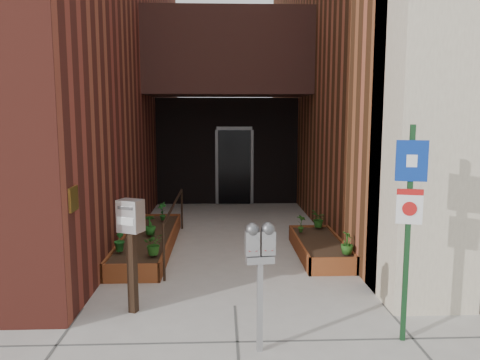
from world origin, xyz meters
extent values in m
plane|color=#9E9991|center=(0.00, 0.00, 0.00)|extent=(80.00, 80.00, 0.00)
cube|color=brown|center=(6.00, 7.15, 5.00)|extent=(8.00, 13.70, 10.00)
cube|color=#C2B295|center=(2.55, 0.20, 2.20)|extent=(1.10, 1.20, 4.40)
cube|color=black|center=(0.00, 6.00, 4.00)|extent=(4.20, 2.00, 2.00)
cube|color=black|center=(0.00, 7.40, 1.50)|extent=(4.00, 0.30, 3.00)
cube|color=black|center=(0.20, 7.22, 1.05)|extent=(0.90, 0.06, 2.10)
cube|color=#B79338|center=(-1.99, -0.20, 1.50)|extent=(0.04, 0.30, 0.30)
cube|color=brown|center=(-1.55, 0.92, 0.15)|extent=(0.90, 0.04, 0.30)
cube|color=brown|center=(-1.55, 4.48, 0.15)|extent=(0.90, 0.04, 0.30)
cube|color=brown|center=(-1.98, 2.70, 0.15)|extent=(0.04, 3.60, 0.30)
cube|color=brown|center=(-1.12, 2.70, 0.15)|extent=(0.04, 3.60, 0.30)
cube|color=black|center=(-1.55, 2.70, 0.13)|extent=(0.82, 3.52, 0.26)
cube|color=brown|center=(1.60, 1.12, 0.15)|extent=(0.80, 0.04, 0.30)
cube|color=brown|center=(1.60, 3.28, 0.15)|extent=(0.80, 0.04, 0.30)
cube|color=brown|center=(1.22, 2.20, 0.15)|extent=(0.04, 2.20, 0.30)
cube|color=brown|center=(1.98, 2.20, 0.15)|extent=(0.04, 2.20, 0.30)
cube|color=black|center=(1.60, 2.20, 0.13)|extent=(0.72, 2.12, 0.26)
cylinder|color=black|center=(-1.05, 1.00, 0.45)|extent=(0.04, 0.04, 0.90)
cylinder|color=black|center=(-1.05, 4.30, 0.45)|extent=(0.04, 0.04, 0.90)
cylinder|color=black|center=(-1.05, 2.65, 0.88)|extent=(0.04, 3.30, 0.04)
cube|color=#949496|center=(0.24, -1.20, 0.49)|extent=(0.07, 0.07, 0.98)
cube|color=#949496|center=(0.24, -1.20, 1.02)|extent=(0.31, 0.15, 0.08)
cube|color=#949496|center=(0.15, -1.21, 1.20)|extent=(0.16, 0.11, 0.25)
sphere|color=#59595B|center=(0.15, -1.21, 1.34)|extent=(0.15, 0.15, 0.15)
cube|color=white|center=(0.16, -1.26, 1.22)|extent=(0.09, 0.02, 0.05)
cube|color=#B21414|center=(0.16, -1.26, 1.14)|extent=(0.09, 0.02, 0.03)
cube|color=#949496|center=(0.32, -1.19, 1.20)|extent=(0.16, 0.11, 0.25)
sphere|color=#59595B|center=(0.32, -1.19, 1.34)|extent=(0.15, 0.15, 0.15)
cube|color=white|center=(0.32, -1.24, 1.22)|extent=(0.09, 0.02, 0.05)
cube|color=#B21414|center=(0.32, -1.24, 1.14)|extent=(0.09, 0.02, 0.03)
cube|color=#153A1C|center=(1.87, -1.01, 1.21)|extent=(0.07, 0.07, 2.42)
cube|color=navy|center=(1.86, -1.04, 2.04)|extent=(0.33, 0.11, 0.44)
cube|color=white|center=(1.86, -1.05, 2.04)|extent=(0.11, 0.04, 0.13)
cube|color=white|center=(1.86, -1.04, 1.54)|extent=(0.27, 0.09, 0.39)
cube|color=#B21414|center=(1.86, -1.05, 1.70)|extent=(0.27, 0.08, 0.07)
cylinder|color=#B21414|center=(1.86, -1.06, 1.52)|extent=(0.15, 0.05, 0.15)
cube|color=black|center=(-1.31, -0.13, 0.54)|extent=(0.13, 0.13, 1.07)
cube|color=silver|center=(-1.31, -0.13, 1.27)|extent=(0.35, 0.32, 0.41)
cube|color=#59595B|center=(-1.35, -0.23, 1.39)|extent=(0.20, 0.10, 0.04)
cube|color=white|center=(-1.35, -0.23, 1.22)|extent=(0.22, 0.10, 0.10)
imported|color=#245E1A|center=(-1.25, 1.38, 0.48)|extent=(0.38, 0.38, 0.36)
imported|color=#1B611F|center=(-1.85, 1.61, 0.49)|extent=(0.25, 0.25, 0.38)
imported|color=#1D601B|center=(-1.51, 2.67, 0.49)|extent=(0.26, 0.26, 0.37)
imported|color=#1A5D1D|center=(-1.43, 3.87, 0.49)|extent=(0.29, 0.29, 0.39)
imported|color=#235518|center=(1.85, 1.30, 0.48)|extent=(0.23, 0.23, 0.37)
imported|color=#28621C|center=(1.35, 2.73, 0.47)|extent=(0.26, 0.26, 0.35)
imported|color=#225A19|center=(1.76, 3.10, 0.47)|extent=(0.32, 0.32, 0.35)
camera|label=1|loc=(-0.16, -5.93, 2.52)|focal=35.00mm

